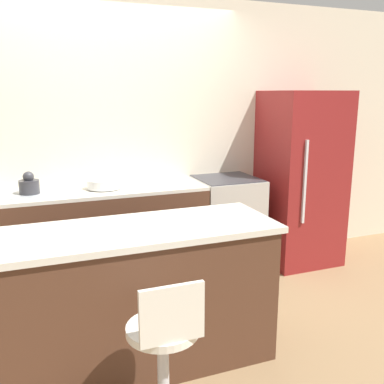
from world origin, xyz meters
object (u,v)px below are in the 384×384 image
stool_chair (165,359)px  oven_range (226,224)px  mixing_bowl (104,183)px  kettle (29,185)px  refrigerator (300,179)px

stool_chair → oven_range: bearing=56.5°
mixing_bowl → kettle: bearing=180.0°
kettle → mixing_bowl: size_ratio=0.62×
mixing_bowl → oven_range: bearing=0.8°
refrigerator → kettle: refrigerator is taller
oven_range → refrigerator: 0.91m
oven_range → stool_chair: bearing=-123.5°
stool_chair → mixing_bowl: 1.90m
oven_range → stool_chair: (-1.22, -1.84, -0.02)m
refrigerator → mixing_bowl: bearing=179.2°
kettle → stool_chair: bearing=-72.9°
oven_range → kettle: bearing=-179.5°
kettle → mixing_bowl: kettle is taller
stool_chair → kettle: kettle is taller
refrigerator → kettle: (-2.59, 0.03, 0.13)m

